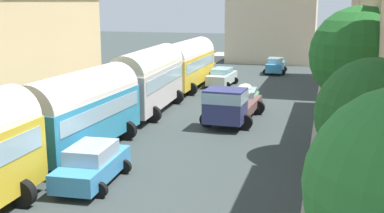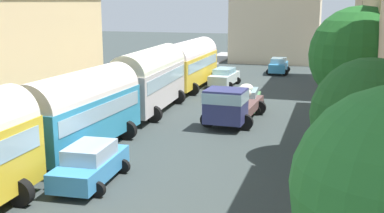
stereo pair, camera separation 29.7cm
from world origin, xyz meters
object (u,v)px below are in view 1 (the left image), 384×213
parked_bus_3 (187,62)px  car_1 (275,66)px  pedestrian_2 (353,154)px  car_0 (245,99)px  parked_bus_1 (81,109)px  parked_bus_2 (148,77)px  pedestrian_3 (337,96)px  pedestrian_0 (341,147)px  cargo_truck_0 (231,104)px  car_2 (92,164)px  car_3 (222,77)px

parked_bus_3 → car_1: parked_bus_3 is taller
pedestrian_2 → car_0: bearing=119.2°
parked_bus_3 → parked_bus_1: bearing=-90.0°
parked_bus_2 → car_0: bearing=20.0°
car_0 → pedestrian_2: size_ratio=2.48×
parked_bus_1 → pedestrian_3: 17.23m
parked_bus_1 → car_0: bearing=61.7°
parked_bus_1 → parked_bus_3: 18.00m
parked_bus_2 → pedestrian_2: (12.42, -9.19, -1.28)m
parked_bus_3 → pedestrian_0: bearing=-54.9°
pedestrian_2 → pedestrian_3: 12.56m
cargo_truck_0 → car_2: 11.51m
parked_bus_3 → pedestrian_2: parked_bus_3 is taller
cargo_truck_0 → pedestrian_0: 8.81m
pedestrian_2 → car_1: bearing=102.2°
car_0 → car_2: car_2 is taller
car_0 → pedestrian_0: (5.92, -10.20, 0.24)m
pedestrian_0 → pedestrian_2: (0.46, -1.18, 0.05)m
car_3 → pedestrian_2: size_ratio=2.44×
parked_bus_3 → car_0: size_ratio=2.13×
car_1 → pedestrian_3: bearing=-70.5°
cargo_truck_0 → car_0: 3.91m
cargo_truck_0 → parked_bus_3: bearing=118.7°
parked_bus_2 → pedestrian_0: size_ratio=5.33×
car_0 → car_3: 9.48m
parked_bus_3 → pedestrian_3: (11.94, -5.64, -1.18)m
parked_bus_3 → cargo_truck_0: bearing=-61.3°
parked_bus_2 → car_2: parked_bus_2 is taller
parked_bus_2 → parked_bus_3: bearing=90.0°
cargo_truck_0 → pedestrian_2: bearing=-48.8°
parked_bus_1 → parked_bus_3: parked_bus_3 is taller
car_1 → car_3: car_1 is taller
parked_bus_2 → cargo_truck_0: size_ratio=1.32×
pedestrian_0 → pedestrian_2: size_ratio=0.95×
car_3 → pedestrian_3: size_ratio=2.40×
parked_bus_1 → pedestrian_0: (11.96, 1.00, -1.18)m
pedestrian_2 → cargo_truck_0: bearing=131.2°
pedestrian_0 → pedestrian_2: bearing=-68.8°
pedestrian_0 → pedestrian_3: (-0.01, 11.37, 0.08)m
car_0 → car_1: size_ratio=1.10×
parked_bus_2 → cargo_truck_0: bearing=-16.0°
car_1 → pedestrian_3: pedestrian_3 is taller
parked_bus_3 → car_3: 3.52m
parked_bus_2 → car_1: 20.70m
car_0 → pedestrian_0: size_ratio=2.63×
car_1 → parked_bus_3: bearing=-119.9°
car_1 → pedestrian_3: size_ratio=2.22×
parked_bus_2 → car_1: size_ratio=2.23×
car_0 → parked_bus_2: bearing=-160.0°
parked_bus_2 → pedestrian_0: bearing=-33.8°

